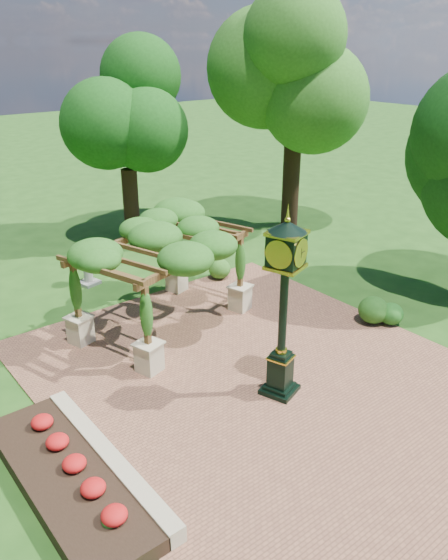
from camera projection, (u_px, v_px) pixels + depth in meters
ground at (288, 394)px, 13.36m from camera, size 120.00×120.00×0.00m
brick_plaza at (260, 375)px, 14.06m from camera, size 10.00×12.00×0.04m
border_wall at (108, 459)px, 11.00m from camera, size 0.35×5.00×0.40m
flower_bed at (66, 480)px, 10.49m from camera, size 1.50×5.00×0.36m
pedestal_clock at (284, 295)px, 12.34m from camera, size 1.11×1.11×4.46m
pergola at (162, 245)px, 15.53m from camera, size 5.70×4.43×3.15m
sundial at (88, 271)px, 19.22m from camera, size 0.76×0.76×1.14m
shrub_front at (391, 314)px, 16.48m from camera, size 0.84×0.84×0.66m
shrub_mid at (373, 310)px, 16.54m from camera, size 0.95×0.95×0.82m
shrub_back at (220, 269)px, 19.67m from camera, size 0.92×0.92×0.71m
tree_north at (125, 111)px, 21.79m from camera, size 3.53×3.53×7.85m
tree_east_far at (297, 69)px, 22.96m from camera, size 4.75×4.75×9.97m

